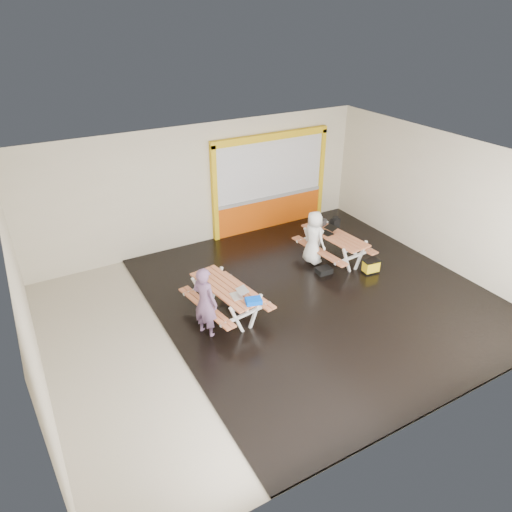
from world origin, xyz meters
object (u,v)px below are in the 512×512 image
picnic_table_left (226,293)px  laptop_left (239,294)px  picnic_table_right (334,241)px  blue_pouch (254,301)px  person_left (205,302)px  backpack (335,224)px  fluke_bag (371,266)px  dark_case (324,270)px  toolbox (320,223)px  person_right (314,237)px  laptop_right (328,231)px

picnic_table_left → laptop_left: (0.08, -0.47, 0.23)m
picnic_table_right → blue_pouch: 3.88m
picnic_table_right → blue_pouch: bearing=-153.6°
person_left → backpack: size_ratio=3.74×
picnic_table_right → backpack: (0.52, 0.66, 0.12)m
blue_pouch → backpack: 4.65m
blue_pouch → fluke_bag: bearing=9.7°
picnic_table_left → dark_case: bearing=7.1°
picnic_table_right → toolbox: toolbox is taller
picnic_table_left → toolbox: size_ratio=4.86×
person_right → fluke_bag: person_right is taller
picnic_table_left → person_right: 3.22m
picnic_table_right → person_left: (-4.37, -1.27, 0.21)m
laptop_left → backpack: bearing=25.7°
person_left → person_right: 3.97m
laptop_right → fluke_bag: 1.48m
laptop_left → laptop_right: laptop_right is taller
toolbox → fluke_bag: 1.89m
person_right → toolbox: size_ratio=3.33×
toolbox → laptop_right: bearing=-96.4°
picnic_table_left → toolbox: toolbox is taller
toolbox → picnic_table_left: bearing=-157.5°
picnic_table_left → picnic_table_right: bearing=13.2°
toolbox → backpack: toolbox is taller
backpack → fluke_bag: 1.79m
toolbox → person_left: bearing=-156.2°
picnic_table_left → picnic_table_right: (3.70, 0.87, 0.01)m
person_left → blue_pouch: 1.01m
laptop_left → laptop_right: (3.53, 1.52, 0.02)m
laptop_right → backpack: laptop_right is taller
fluke_bag → picnic_table_right: bearing=111.7°
picnic_table_right → fluke_bag: (0.42, -1.06, -0.39)m
picnic_table_right → laptop_left: laptop_left is taller
laptop_right → person_left: bearing=-161.3°
person_right → laptop_left: 3.30m
person_right → toolbox: person_right is taller
laptop_right → dark_case: bearing=-131.0°
laptop_left → blue_pouch: bearing=-68.7°
picnic_table_left → fluke_bag: size_ratio=4.82×
picnic_table_right → blue_pouch: blue_pouch is taller
person_left → laptop_right: person_left is taller
laptop_right → toolbox: size_ratio=0.96×
dark_case → blue_pouch: bearing=-156.2°
picnic_table_right → laptop_right: bearing=115.7°
picnic_table_right → fluke_bag: 1.21m
laptop_left → laptop_right: 3.84m
picnic_table_left → backpack: backpack is taller
laptop_right → backpack: size_ratio=0.97×
picnic_table_left → blue_pouch: (0.23, -0.86, 0.23)m
person_left → laptop_right: 4.52m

